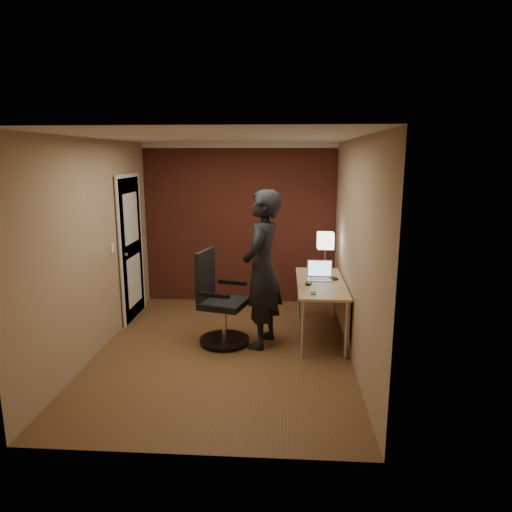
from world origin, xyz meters
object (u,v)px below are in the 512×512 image
Objects in this scene: office_chair at (218,304)px; phone at (313,293)px; wallet at (334,279)px; person at (262,270)px; laptop at (320,274)px; mouse at (308,284)px; desk_lamp at (325,241)px; desk at (326,291)px.

phone is at bearing -10.18° from office_chair.
wallet is 1.04m from person.
laptop reaches higher than mouse.
phone is (-0.22, -1.13, -0.41)m from desk_lamp.
desk_lamp is 0.91m from mouse.
mouse is (-0.24, -0.16, 0.14)m from desk.
desk_lamp is (0.02, 0.61, 0.55)m from desk.
desk_lamp reaches higher than laptop.
office_chair is at bearing -76.82° from person.
desk_lamp is 4.65× the size of phone.
desk_lamp is at bearing 87.78° from desk.
phone is 1.05× the size of wallet.
person is at bearing -157.77° from desk.
person is (0.54, -0.02, 0.45)m from office_chair.
phone is 0.10× the size of office_chair.
person is (-0.57, -0.17, 0.21)m from mouse.
phone is at bearing -99.99° from laptop.
wallet is 0.06× the size of person.
desk_lamp is 0.58m from laptop.
mouse is 0.91× the size of wallet.
laptop is 3.36× the size of mouse.
desk is at bearing -64.29° from laptop.
phone is at bearing -115.01° from wallet.
wallet is at bearing 16.52° from office_chair.
desk is at bearing -92.22° from desk_lamp.
desk is 0.94m from person.
desk is 0.78× the size of person.
person reaches higher than wallet.
office_chair is (-1.11, -0.15, -0.24)m from mouse.
person is (-0.83, -0.94, -0.19)m from desk_lamp.
desk_lamp reaches higher than desk.
desk is at bearing 12.98° from office_chair.
desk is 2.80× the size of desk_lamp.
person is at bearing -131.45° from desk_lamp.
person is (-0.73, -0.49, 0.17)m from laptop.
mouse is 1.15m from office_chair.
desk_lamp is at bearing 99.05° from wallet.
desk is at bearing 127.45° from person.
person is at bearing -146.28° from laptop.
office_chair reaches higher than phone.
laptop is 0.18× the size of person.
person is (-0.61, 0.19, 0.22)m from phone.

